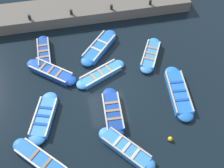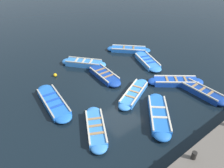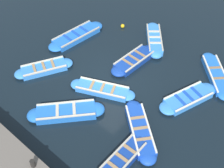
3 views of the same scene
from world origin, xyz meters
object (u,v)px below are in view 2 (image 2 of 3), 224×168
(boat_centre, at_px, (53,102))
(boat_inner_gap, at_px, (84,63))
(boat_outer_left, at_px, (147,61))
(bollard_mid_south, at_px, (194,155))
(boat_mid_row, at_px, (159,115))
(boat_end_of_row, at_px, (129,49))
(boat_near_quay, at_px, (104,75))
(boat_alongside, at_px, (134,94))
(boat_drifting, at_px, (202,92))
(buoy_orange_near, at_px, (55,75))
(boat_tucked, at_px, (176,82))
(boat_broadside, at_px, (96,128))

(boat_centre, relative_size, boat_inner_gap, 1.31)
(boat_outer_left, distance_m, bollard_mid_south, 9.28)
(boat_centre, xyz_separation_m, bollard_mid_south, (-7.45, -2.53, 0.85))
(boat_mid_row, xyz_separation_m, boat_inner_gap, (7.29, 0.16, 0.01))
(boat_end_of_row, xyz_separation_m, boat_near_quay, (-1.99, 4.00, 0.01))
(boat_alongside, xyz_separation_m, bollard_mid_south, (-5.21, 1.69, 0.86))
(boat_end_of_row, xyz_separation_m, boat_inner_gap, (0.25, 4.24, 0.04))
(boat_alongside, height_order, bollard_mid_south, bollard_mid_south)
(boat_near_quay, bearing_deg, boat_inner_gap, 6.17)
(boat_drifting, distance_m, buoy_orange_near, 9.62)
(boat_inner_gap, distance_m, buoy_orange_near, 2.39)
(boat_near_quay, bearing_deg, boat_centre, 97.99)
(bollard_mid_south, bearing_deg, boat_drifting, -61.31)
(boat_near_quay, relative_size, boat_alongside, 0.98)
(boat_drifting, relative_size, bollard_mid_south, 9.27)
(boat_tucked, bearing_deg, buoy_orange_near, 45.64)
(boat_centre, bearing_deg, boat_near_quay, -82.01)
(boat_outer_left, distance_m, boat_near_quay, 3.79)
(boat_near_quay, height_order, bollard_mid_south, bollard_mid_south)
(boat_centre, distance_m, bollard_mid_south, 7.91)
(boat_end_of_row, height_order, boat_inner_gap, boat_inner_gap)
(boat_mid_row, distance_m, buoy_orange_near, 7.62)
(boat_inner_gap, height_order, bollard_mid_south, bollard_mid_south)
(boat_mid_row, distance_m, bollard_mid_south, 3.39)
(boat_outer_left, bearing_deg, boat_mid_row, 140.19)
(boat_centre, distance_m, boat_mid_row, 5.98)
(boat_outer_left, distance_m, boat_alongside, 4.30)
(boat_broadside, distance_m, buoy_orange_near, 5.92)
(boat_near_quay, distance_m, boat_inner_gap, 2.25)
(boat_mid_row, xyz_separation_m, buoy_orange_near, (7.18, 2.54, -0.06))
(boat_broadside, distance_m, boat_mid_row, 3.43)
(boat_centre, distance_m, boat_inner_gap, 4.72)
(boat_alongside, xyz_separation_m, buoy_orange_near, (4.94, 2.81, -0.03))
(boat_centre, bearing_deg, boat_alongside, -117.94)
(boat_end_of_row, bearing_deg, boat_near_quay, 116.40)
(boat_end_of_row, distance_m, boat_alongside, 6.13)
(boat_broadside, relative_size, boat_drifting, 0.99)
(boat_tucked, relative_size, boat_alongside, 0.96)
(boat_centre, xyz_separation_m, boat_end_of_row, (2.55, -8.04, -0.00))
(boat_tucked, height_order, boat_mid_row, boat_mid_row)
(boat_mid_row, distance_m, boat_inner_gap, 7.29)
(boat_centre, xyz_separation_m, boat_outer_left, (0.14, -7.81, -0.01))
(boat_tucked, distance_m, boat_end_of_row, 5.60)
(boat_end_of_row, height_order, boat_near_quay, boat_near_quay)
(boat_inner_gap, relative_size, buoy_orange_near, 12.42)
(buoy_orange_near, bearing_deg, boat_tucked, -134.36)
(boat_alongside, bearing_deg, bollard_mid_south, 161.99)
(boat_outer_left, height_order, boat_near_quay, boat_near_quay)
(boat_tucked, height_order, boat_end_of_row, boat_tucked)
(bollard_mid_south, bearing_deg, boat_alongside, -18.01)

